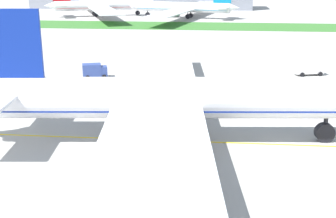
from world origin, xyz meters
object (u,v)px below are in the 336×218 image
object	(u,v)px
service_truck_baggage_loader	(309,67)
service_truck_fuel_bowser	(95,70)
parked_airliner_far_centre	(184,7)
parked_airliner_far_left	(101,6)
ground_crew_wingwalker_port	(160,117)
airliner_foreground	(169,99)

from	to	relation	value
service_truck_baggage_loader	service_truck_fuel_bowser	size ratio (longest dim) A/B	1.16
service_truck_fuel_bowser	parked_airliner_far_centre	xyz separation A→B (m)	(10.96, 114.07, 3.08)
parked_airliner_far_centre	service_truck_fuel_bowser	bearing A→B (deg)	-95.49
parked_airliner_far_left	parked_airliner_far_centre	bearing A→B (deg)	-6.30
service_truck_fuel_bowser	parked_airliner_far_left	xyz separation A→B (m)	(-27.57, 118.32, 3.22)
service_truck_baggage_loader	parked_airliner_far_centre	bearing A→B (deg)	107.07
service_truck_baggage_loader	parked_airliner_far_centre	size ratio (longest dim) A/B	0.08
ground_crew_wingwalker_port	service_truck_baggage_loader	world-z (taller)	service_truck_baggage_loader
airliner_foreground	ground_crew_wingwalker_port	world-z (taller)	airliner_foreground
airliner_foreground	parked_airliner_far_centre	world-z (taller)	airliner_foreground
airliner_foreground	ground_crew_wingwalker_port	bearing A→B (deg)	106.46
service_truck_baggage_loader	airliner_foreground	bearing A→B (deg)	-122.49
ground_crew_wingwalker_port	parked_airliner_far_centre	world-z (taller)	parked_airliner_far_centre
airliner_foreground	parked_airliner_far_left	xyz separation A→B (m)	(-46.06, 151.55, -0.95)
ground_crew_wingwalker_port	service_truck_fuel_bowser	bearing A→B (deg)	121.98
service_truck_baggage_loader	parked_airliner_far_left	xyz separation A→B (m)	(-71.50, 111.61, 3.14)
airliner_foreground	service_truck_baggage_loader	size ratio (longest dim) A/B	15.36
service_truck_baggage_loader	parked_airliner_far_centre	world-z (taller)	parked_airliner_far_centre
service_truck_baggage_loader	parked_airliner_far_centre	xyz separation A→B (m)	(-32.97, 107.35, 3.00)
ground_crew_wingwalker_port	airliner_foreground	bearing A→B (deg)	-73.54
service_truck_fuel_bowser	airliner_foreground	bearing A→B (deg)	-60.91
airliner_foreground	service_truck_fuel_bowser	world-z (taller)	airliner_foreground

